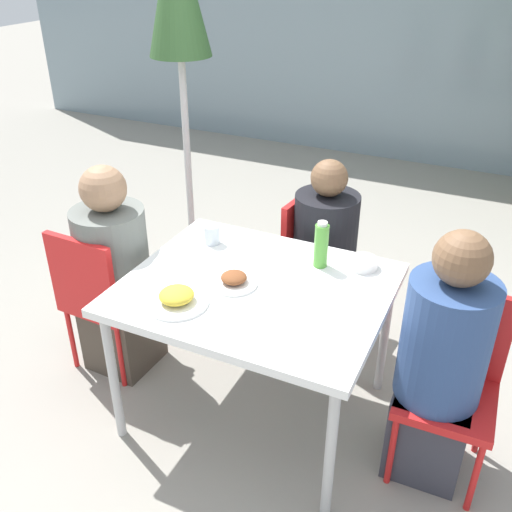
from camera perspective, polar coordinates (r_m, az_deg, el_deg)
ground_plane at (r=3.02m, az=0.00°, el=-15.05°), size 24.00×24.00×0.00m
building_facade at (r=6.16m, az=17.98°, el=22.43°), size 10.00×0.20×3.00m
dining_table at (r=2.59m, az=0.00°, el=-4.07°), size 1.16×0.97×0.75m
chair_left at (r=3.09m, az=-15.39°, el=-3.52°), size 0.42×0.42×0.85m
person_left at (r=3.08m, az=-13.85°, el=-2.20°), size 0.37×0.37×1.17m
chair_right at (r=2.62m, az=19.02°, el=-10.90°), size 0.41×0.41×0.85m
person_right at (r=2.52m, az=17.90°, el=-10.62°), size 0.35×0.35×1.19m
chair_far at (r=3.32m, az=5.88°, el=-0.05°), size 0.44×0.44×0.85m
person_far at (r=3.24m, az=6.79°, el=-0.41°), size 0.35×0.35×1.11m
closed_umbrella at (r=3.51m, az=-7.77°, el=23.20°), size 0.37×0.37×2.27m
plate_0 at (r=2.44m, az=-7.93°, el=-4.20°), size 0.27×0.27×0.07m
plate_1 at (r=2.55m, az=-2.22°, el=-2.44°), size 0.21×0.21×0.06m
bottle at (r=2.66m, az=6.54°, el=1.10°), size 0.07×0.07×0.23m
drinking_cup at (r=2.88m, az=-4.43°, el=2.15°), size 0.08×0.08×0.10m
salad_bowl at (r=2.72m, az=10.61°, el=-0.70°), size 0.14×0.14×0.05m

